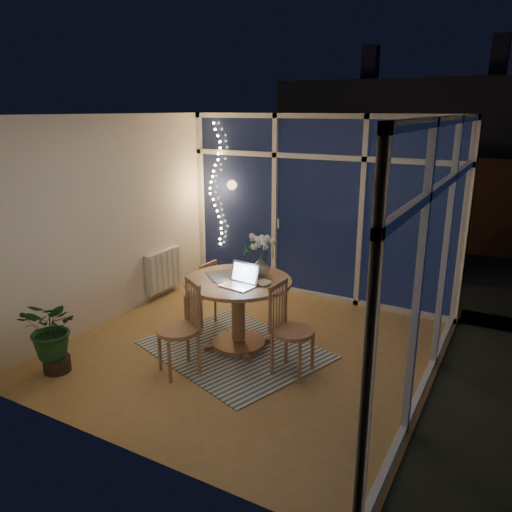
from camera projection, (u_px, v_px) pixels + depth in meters
name	position (u px, v px, depth m)	size (l,w,h in m)	color
floor	(248.00, 349.00, 5.73)	(4.00, 4.00, 0.00)	olive
ceiling	(247.00, 115.00, 4.99)	(4.00, 4.00, 0.00)	white
wall_back	(318.00, 209.00, 7.04)	(4.00, 0.04, 2.60)	silver
wall_front	(112.00, 300.00, 3.69)	(4.00, 0.04, 2.60)	silver
wall_left	(110.00, 221.00, 6.29)	(0.04, 4.00, 2.60)	silver
wall_right	(442.00, 268.00, 4.43)	(0.04, 4.00, 2.60)	silver
window_wall_back	(317.00, 209.00, 7.01)	(4.00, 0.10, 2.60)	silver
window_wall_right	(437.00, 267.00, 4.45)	(0.10, 4.00, 2.60)	silver
radiator	(163.00, 270.00, 7.28)	(0.10, 0.70, 0.58)	silver
fairy_lights	(215.00, 186.00, 7.64)	(0.24, 0.10, 1.85)	#FFCC66
garden_patio	(398.00, 254.00, 9.71)	(12.00, 6.00, 0.10)	black
garden_fence	(383.00, 199.00, 10.09)	(11.00, 0.08, 1.80)	#341E13
neighbour_roof	(433.00, 128.00, 12.09)	(7.00, 3.00, 2.20)	#30333A
garden_shrubs	(304.00, 238.00, 8.83)	(0.90, 0.90, 0.90)	black
rug	(234.00, 349.00, 5.72)	(1.90, 1.52, 0.01)	beige
dining_table	(238.00, 314.00, 5.69)	(1.21, 1.21, 0.82)	#8B5E3E
chair_left	(200.00, 292.00, 6.32)	(0.40, 0.40, 0.86)	#8B5E3E
chair_right	(293.00, 329.00, 5.09)	(0.46, 0.46, 0.99)	#8B5E3E
chair_front	(178.00, 328.00, 5.10)	(0.46, 0.46, 1.00)	#8B5E3E
laptop	(237.00, 275.00, 5.31)	(0.36, 0.30, 0.26)	#BDBDC1
flower_vase	(260.00, 267.00, 5.67)	(0.20, 0.20, 0.21)	silver
bowl	(264.00, 284.00, 5.39)	(0.15, 0.15, 0.04)	white
newspapers	(224.00, 276.00, 5.69)	(0.38, 0.29, 0.01)	#BBB8B2
phone	(229.00, 284.00, 5.42)	(0.10, 0.05, 0.01)	black
potted_plant	(54.00, 338.00, 5.15)	(0.54, 0.47, 0.76)	#174220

